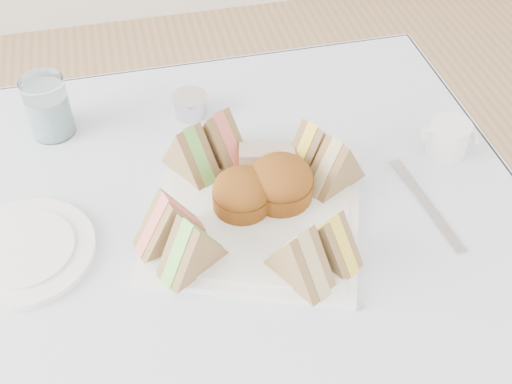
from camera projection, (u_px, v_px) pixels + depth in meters
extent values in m
cube|color=silver|center=(202.00, 283.00, 0.86)|extent=(1.02, 1.02, 0.01)
cube|color=white|center=(256.00, 213.00, 0.94)|extent=(0.38, 0.38, 0.01)
cylinder|color=#884C11|center=(242.00, 192.00, 0.92)|extent=(0.10, 0.10, 0.06)
cylinder|color=#884C11|center=(281.00, 181.00, 0.93)|extent=(0.11, 0.11, 0.06)
cube|color=tan|center=(267.00, 159.00, 0.98)|extent=(0.09, 0.05, 0.04)
cylinder|color=white|center=(24.00, 252.00, 0.89)|extent=(0.25, 0.25, 0.01)
cylinder|color=white|center=(48.00, 107.00, 1.04)|extent=(0.09, 0.09, 0.10)
cylinder|color=silver|center=(190.00, 106.00, 1.10)|extent=(0.07, 0.07, 0.03)
cube|color=silver|center=(426.00, 204.00, 0.96)|extent=(0.04, 0.20, 0.00)
cube|color=silver|center=(316.00, 258.00, 0.88)|extent=(0.07, 0.19, 0.00)
cylinder|color=white|center=(449.00, 138.00, 1.02)|extent=(0.07, 0.07, 0.06)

